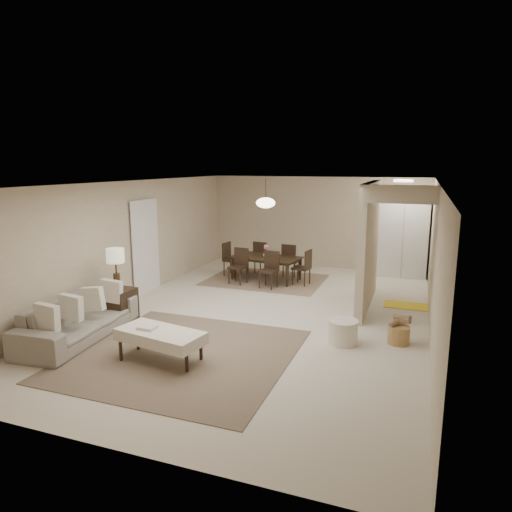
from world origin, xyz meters
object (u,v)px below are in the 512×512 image
at_px(wicker_basket, 399,335).
at_px(dining_table, 265,269).
at_px(sofa, 79,319).
at_px(side_table, 118,305).
at_px(ottoman_bench, 160,336).
at_px(pantry_cabinet, 404,236).
at_px(round_pouf, 343,332).

relative_size(wicker_basket, dining_table, 0.20).
relative_size(sofa, dining_table, 1.36).
bearing_deg(side_table, ottoman_bench, -37.27).
distance_m(pantry_cabinet, sofa, 7.97).
bearing_deg(round_pouf, ottoman_bench, -146.49).
bearing_deg(wicker_basket, pantry_cabinet, 92.19).
xyz_separation_m(ottoman_bench, wicker_basket, (3.24, 1.87, -0.23)).
relative_size(ottoman_bench, dining_table, 0.83).
relative_size(pantry_cabinet, sofa, 0.92).
bearing_deg(dining_table, wicker_basket, -34.55).
relative_size(side_table, round_pouf, 1.20).
bearing_deg(ottoman_bench, dining_table, 101.07).
xyz_separation_m(wicker_basket, dining_table, (-3.34, 3.13, 0.15)).
relative_size(ottoman_bench, round_pouf, 2.83).
height_order(sofa, ottoman_bench, sofa).
relative_size(pantry_cabinet, ottoman_bench, 1.51).
distance_m(side_table, dining_table, 4.05).
bearing_deg(pantry_cabinet, sofa, -127.18).
xyz_separation_m(sofa, round_pouf, (4.13, 1.29, -0.14)).
distance_m(round_pouf, wicker_basket, 0.90).
height_order(sofa, dining_table, sofa).
bearing_deg(dining_table, ottoman_bench, -80.27).
relative_size(sofa, ottoman_bench, 1.64).
distance_m(wicker_basket, dining_table, 4.58).
height_order(pantry_cabinet, side_table, pantry_cabinet).
distance_m(sofa, round_pouf, 4.33).
bearing_deg(dining_table, sofa, -100.61).
relative_size(pantry_cabinet, round_pouf, 4.28).
bearing_deg(round_pouf, wicker_basket, 18.77).
distance_m(round_pouf, dining_table, 4.23).
relative_size(ottoman_bench, side_table, 2.36).
bearing_deg(pantry_cabinet, side_table, -131.64).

